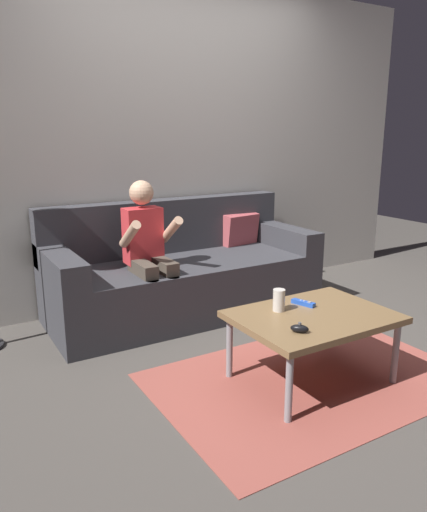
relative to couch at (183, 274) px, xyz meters
The scene contains 9 objects.
ground_plane 1.12m from the couch, 79.19° to the right, with size 9.28×9.28×0.00m, color #4C4742.
wall_back 1.05m from the couch, 62.67° to the left, with size 4.64×0.05×2.50m, color beige.
couch is the anchor object (origin of this frame).
person_seated_on_couch 0.49m from the couch, 152.35° to the right, with size 0.36×0.44×1.03m.
coffee_table 1.34m from the couch, 85.63° to the right, with size 0.84×0.62×0.39m.
area_rug 1.37m from the couch, 85.63° to the right, with size 1.71×1.14×0.01m, color #9E4C42.
game_remote_blue_near_edge 1.21m from the couch, 82.91° to the right, with size 0.08×0.14×0.03m.
nunchuk_black 1.50m from the couch, 94.89° to the right, with size 0.09×0.10×0.05m.
soda_can 1.21m from the couch, 91.33° to the right, with size 0.07×0.07×0.12m, color silver.
Camera 1 is at (-1.84, -2.14, 1.35)m, focal length 34.52 mm.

